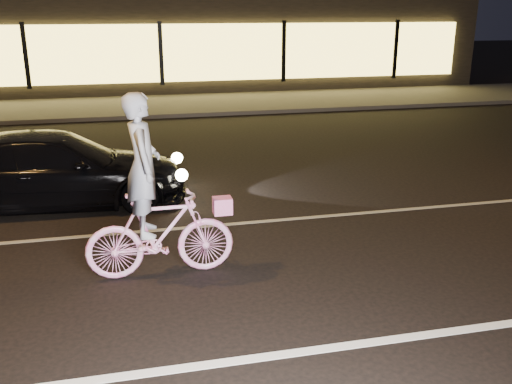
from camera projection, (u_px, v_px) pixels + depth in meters
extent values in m
plane|color=black|center=(256.00, 283.00, 6.87)|extent=(90.00, 90.00, 0.00)
cube|color=silver|center=(292.00, 353.00, 5.48)|extent=(60.00, 0.12, 0.01)
cube|color=gray|center=(227.00, 224.00, 8.72)|extent=(60.00, 0.10, 0.01)
cube|color=#383533|center=(167.00, 105.00, 18.89)|extent=(30.00, 4.00, 0.12)
cube|color=black|center=(153.00, 36.00, 23.84)|extent=(25.00, 8.00, 4.00)
cube|color=#E5C450|center=(161.00, 53.00, 20.17)|extent=(23.00, 0.15, 2.00)
cube|color=black|center=(26.00, 56.00, 19.12)|extent=(0.15, 0.08, 2.20)
cube|color=black|center=(161.00, 54.00, 20.10)|extent=(0.15, 0.08, 2.20)
cube|color=black|center=(284.00, 51.00, 21.07)|extent=(0.15, 0.08, 2.20)
cube|color=black|center=(396.00, 49.00, 22.04)|extent=(0.15, 0.08, 2.20)
imported|color=#FF40AD|center=(160.00, 234.00, 6.93)|extent=(1.81, 0.51, 1.09)
imported|color=white|center=(143.00, 165.00, 6.63)|extent=(0.41, 0.62, 1.71)
cube|color=#DF4D8F|center=(222.00, 206.00, 7.01)|extent=(0.23, 0.19, 0.21)
imported|color=black|center=(57.00, 170.00, 9.42)|extent=(4.28, 1.85, 1.23)
sphere|color=#FFF2BF|center=(177.00, 158.00, 10.33)|extent=(0.20, 0.20, 0.20)
sphere|color=#FFF2BF|center=(182.00, 175.00, 9.28)|extent=(0.20, 0.20, 0.20)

